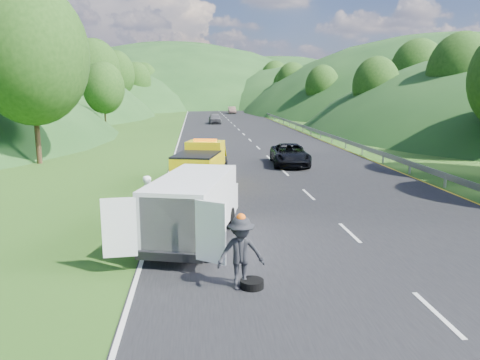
{
  "coord_description": "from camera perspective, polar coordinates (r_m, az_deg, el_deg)",
  "views": [
    {
      "loc": [
        -2.28,
        -17.16,
        4.94
      ],
      "look_at": [
        -0.51,
        1.36,
        1.3
      ],
      "focal_mm": 35.0,
      "sensor_mm": 36.0,
      "label": 1
    }
  ],
  "objects": [
    {
      "name": "spare_tire",
      "position": [
        12.09,
        1.46,
        -13.05
      ],
      "size": [
        0.6,
        0.6,
        0.2
      ],
      "primitive_type": "cylinder",
      "color": "black",
      "rests_on": "ground"
    },
    {
      "name": "hills_backdrop",
      "position": [
        152.19,
        -2.15,
        9.19
      ],
      "size": [
        201.0,
        288.6,
        44.0
      ],
      "primitive_type": null,
      "color": "#2D5B23",
      "rests_on": "ground"
    },
    {
      "name": "white_van",
      "position": [
        15.32,
        -5.63,
        -2.98
      ],
      "size": [
        4.11,
        6.6,
        2.18
      ],
      "rotation": [
        0.0,
        0.0,
        -0.26
      ],
      "color": "black",
      "rests_on": "ground"
    },
    {
      "name": "road_surface",
      "position": [
        57.61,
        -0.16,
        6.16
      ],
      "size": [
        14.0,
        200.0,
        0.02
      ],
      "primitive_type": "cube",
      "color": "black",
      "rests_on": "ground"
    },
    {
      "name": "ground",
      "position": [
        18.0,
        2.05,
        -4.86
      ],
      "size": [
        320.0,
        320.0,
        0.0
      ],
      "primitive_type": "plane",
      "color": "#38661E",
      "rests_on": "ground"
    },
    {
      "name": "dist_car_a",
      "position": [
        67.79,
        -3.06,
        6.87
      ],
      "size": [
        1.73,
        4.3,
        1.46
      ],
      "primitive_type": "imported",
      "color": "#48474C",
      "rests_on": "ground"
    },
    {
      "name": "child",
      "position": [
        16.75,
        -2.64,
        -6.09
      ],
      "size": [
        0.55,
        0.57,
        0.93
      ],
      "primitive_type": "imported",
      "rotation": [
        0.0,
        0.0,
        -0.94
      ],
      "color": "tan",
      "rests_on": "ground"
    },
    {
      "name": "suitcase",
      "position": [
        19.2,
        -13.4,
        -3.26
      ],
      "size": [
        0.36,
        0.2,
        0.57
      ],
      "primitive_type": "cube",
      "rotation": [
        0.0,
        0.0,
        0.0
      ],
      "color": "#675E4D",
      "rests_on": "ground"
    },
    {
      "name": "tree_line_left",
      "position": [
        79.11,
        -17.76,
        6.96
      ],
      "size": [
        14.0,
        140.0,
        14.0
      ],
      "primitive_type": null,
      "color": "#2F591A",
      "rests_on": "ground"
    },
    {
      "name": "worker",
      "position": [
        12.05,
        0.11,
        -13.13
      ],
      "size": [
        1.26,
        0.8,
        1.85
      ],
      "primitive_type": "imported",
      "rotation": [
        0.0,
        0.0,
        0.09
      ],
      "color": "black",
      "rests_on": "ground"
    },
    {
      "name": "guardrail",
      "position": [
        70.96,
        4.83,
        7.03
      ],
      "size": [
        0.06,
        140.0,
        1.52
      ],
      "primitive_type": "cube",
      "color": "gray",
      "rests_on": "ground"
    },
    {
      "name": "passing_suv",
      "position": [
        30.85,
        6.06,
        1.79
      ],
      "size": [
        2.69,
        5.15,
        1.39
      ],
      "primitive_type": "imported",
      "rotation": [
        0.0,
        0.0,
        -0.08
      ],
      "color": "black",
      "rests_on": "ground"
    },
    {
      "name": "woman",
      "position": [
        17.81,
        -10.96,
        -5.24
      ],
      "size": [
        0.67,
        0.78,
        1.8
      ],
      "primitive_type": "imported",
      "rotation": [
        0.0,
        0.0,
        1.9
      ],
      "color": "white",
      "rests_on": "ground"
    },
    {
      "name": "tree_line_right",
      "position": [
        81.34,
        12.79,
        7.31
      ],
      "size": [
        14.0,
        140.0,
        14.0
      ],
      "primitive_type": null,
      "color": "#2F591A",
      "rests_on": "ground"
    },
    {
      "name": "tow_truck",
      "position": [
        24.66,
        -4.73,
        2.09
      ],
      "size": [
        3.13,
        5.58,
        2.27
      ],
      "rotation": [
        0.0,
        0.0,
        -0.24
      ],
      "color": "black",
      "rests_on": "ground"
    },
    {
      "name": "dist_car_b",
      "position": [
        95.57,
        -0.99,
        8.1
      ],
      "size": [
        1.47,
        4.21,
        1.39
      ],
      "primitive_type": "imported",
      "color": "brown",
      "rests_on": "ground"
    }
  ]
}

